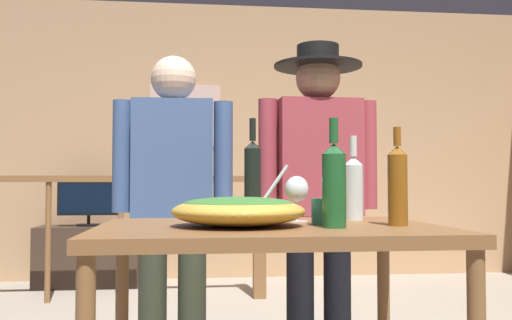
{
  "coord_description": "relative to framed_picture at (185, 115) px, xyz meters",
  "views": [
    {
      "loc": [
        -0.52,
        -2.4,
        0.93
      ],
      "look_at": [
        -0.26,
        -0.15,
        1.02
      ],
      "focal_mm": 39.53,
      "sensor_mm": 36.0,
      "label": 1
    }
  ],
  "objects": [
    {
      "name": "wine_bottle_clear",
      "position": [
        0.68,
        -3.46,
        -0.67
      ],
      "size": [
        0.07,
        0.07,
        0.32
      ],
      "color": "silver",
      "rests_on": "serving_table"
    },
    {
      "name": "wine_bottle_dark",
      "position": [
        0.3,
        -3.39,
        -0.64
      ],
      "size": [
        0.07,
        0.07,
        0.39
      ],
      "color": "black",
      "rests_on": "serving_table"
    },
    {
      "name": "salad_bowl",
      "position": [
        0.22,
        -3.72,
        -0.75
      ],
      "size": [
        0.43,
        0.43,
        0.22
      ],
      "color": "gold",
      "rests_on": "serving_table"
    },
    {
      "name": "back_wall",
      "position": [
        0.59,
        0.06,
        -0.24
      ],
      "size": [
        5.97,
        0.1,
        2.7
      ],
      "primitive_type": "cube",
      "color": "tan",
      "rests_on": "ground_plane"
    },
    {
      "name": "serving_table",
      "position": [
        0.33,
        -3.68,
        -0.89
      ],
      "size": [
        1.13,
        0.84,
        0.79
      ],
      "color": "brown",
      "rests_on": "ground_plane"
    },
    {
      "name": "framed_picture",
      "position": [
        0.0,
        0.0,
        0.0
      ],
      "size": [
        0.69,
        0.03,
        0.6
      ],
      "primitive_type": "cube",
      "color": "#C8A498"
    },
    {
      "name": "flat_screen_tv",
      "position": [
        -0.86,
        -0.32,
        -0.81
      ],
      "size": [
        0.53,
        0.12,
        0.4
      ],
      "color": "black",
      "rests_on": "tv_console"
    },
    {
      "name": "wine_bottle_amber",
      "position": [
        0.74,
        -3.75,
        -0.67
      ],
      "size": [
        0.06,
        0.06,
        0.32
      ],
      "color": "brown",
      "rests_on": "serving_table"
    },
    {
      "name": "person_standing_right",
      "position": [
        0.67,
        -2.9,
        -0.65
      ],
      "size": [
        0.58,
        0.42,
        1.59
      ],
      "rotation": [
        0.0,
        0.0,
        3.16
      ],
      "color": "black",
      "rests_on": "ground_plane"
    },
    {
      "name": "wine_bottle_green",
      "position": [
        0.51,
        -3.81,
        -0.66
      ],
      "size": [
        0.08,
        0.08,
        0.34
      ],
      "color": "#1E5628",
      "rests_on": "serving_table"
    },
    {
      "name": "tv_console",
      "position": [
        -0.86,
        -0.29,
        -1.32
      ],
      "size": [
        0.9,
        0.4,
        0.54
      ],
      "primitive_type": "cube",
      "color": "#38281E",
      "rests_on": "ground_plane"
    },
    {
      "name": "stair_railing",
      "position": [
        -0.3,
        -0.99,
        -0.95
      ],
      "size": [
        2.85,
        0.1,
        1.03
      ],
      "color": "brown",
      "rests_on": "ground_plane"
    },
    {
      "name": "person_standing_left",
      "position": [
        -0.02,
        -2.9,
        -0.71
      ],
      "size": [
        0.55,
        0.23,
        1.52
      ],
      "rotation": [
        0.0,
        0.0,
        3.12
      ],
      "color": "#2D3323",
      "rests_on": "ground_plane"
    },
    {
      "name": "wine_glass",
      "position": [
        0.45,
        -3.52,
        -0.69
      ],
      "size": [
        0.09,
        0.09,
        0.17
      ],
      "color": "silver",
      "rests_on": "serving_table"
    },
    {
      "name": "mug_teal",
      "position": [
        0.52,
        -3.68,
        -0.76
      ],
      "size": [
        0.12,
        0.08,
        0.09
      ],
      "color": "teal",
      "rests_on": "serving_table"
    }
  ]
}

